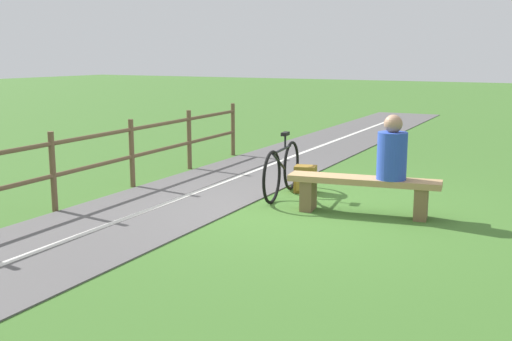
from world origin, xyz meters
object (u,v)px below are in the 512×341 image
Objects in this scene: bench at (363,188)px; bicycle at (282,170)px; backpack at (305,179)px; person_seated at (392,152)px.

bicycle is at bearing -26.91° from bench.
person_seated is at bearing 153.49° from backpack.
bench is 4.91× the size of backpack.
bench is at bearing 0.00° from person_seated.
person_seated reaches higher than backpack.
backpack is (1.53, -0.76, -0.64)m from person_seated.
bench is 0.60m from person_seated.
bicycle is (1.38, -0.43, 0.05)m from bench.
person_seated reaches higher than bicycle.
person_seated is 2.03× the size of backpack.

